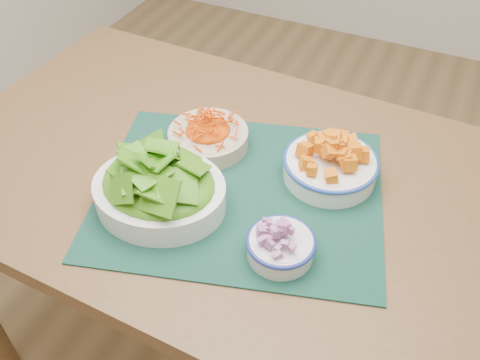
# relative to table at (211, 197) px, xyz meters

# --- Properties ---
(ground) EXTENTS (4.00, 4.00, 0.00)m
(ground) POSITION_rel_table_xyz_m (0.24, 0.09, -0.65)
(ground) COLOR #957348
(ground) RESTS_ON ground
(table) EXTENTS (1.21, 0.83, 0.75)m
(table) POSITION_rel_table_xyz_m (0.00, 0.00, 0.00)
(table) COLOR brown
(table) RESTS_ON ground
(placemat) EXTENTS (0.66, 0.59, 0.00)m
(placemat) POSITION_rel_table_xyz_m (0.10, -0.05, 0.10)
(placemat) COLOR black
(placemat) RESTS_ON table
(carrot_bowl) EXTENTS (0.22, 0.22, 0.06)m
(carrot_bowl) POSITION_rel_table_xyz_m (-0.03, 0.05, 0.14)
(carrot_bowl) COLOR #C5AE92
(carrot_bowl) RESTS_ON placemat
(squash_bowl) EXTENTS (0.20, 0.20, 0.10)m
(squash_bowl) POSITION_rel_table_xyz_m (0.24, 0.07, 0.15)
(squash_bowl) COLOR white
(squash_bowl) RESTS_ON placemat
(lettuce_bowl) EXTENTS (0.29, 0.25, 0.12)m
(lettuce_bowl) POSITION_rel_table_xyz_m (-0.03, -0.15, 0.16)
(lettuce_bowl) COLOR white
(lettuce_bowl) RESTS_ON placemat
(onion_bowl) EXTENTS (0.15, 0.15, 0.06)m
(onion_bowl) POSITION_rel_table_xyz_m (0.23, -0.17, 0.13)
(onion_bowl) COLOR silver
(onion_bowl) RESTS_ON placemat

